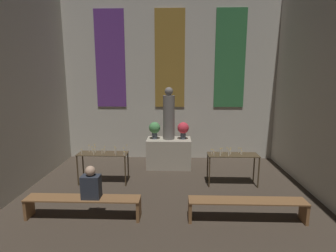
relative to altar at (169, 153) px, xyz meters
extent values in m
cube|color=beige|center=(0.00, 1.04, 2.36)|extent=(7.28, 0.12, 5.63)
cube|color=#60337F|center=(-1.97, 0.96, 2.92)|extent=(0.99, 0.03, 3.15)
cube|color=olive|center=(0.00, 0.96, 2.92)|extent=(0.99, 0.03, 3.15)
cube|color=#33723F|center=(1.97, 0.96, 2.92)|extent=(0.99, 0.03, 3.15)
cube|color=#ADA38E|center=(0.00, 0.00, 0.00)|extent=(1.35, 0.76, 0.91)
cylinder|color=slate|center=(0.00, 0.00, 1.12)|extent=(0.35, 0.35, 1.34)
sphere|color=slate|center=(0.00, 0.00, 1.92)|extent=(0.25, 0.25, 0.25)
cylinder|color=#4C5666|center=(-0.44, 0.00, 0.57)|extent=(0.17, 0.17, 0.23)
sphere|color=#4C9351|center=(-0.44, 0.00, 0.80)|extent=(0.35, 0.35, 0.35)
cylinder|color=#4C5666|center=(0.44, 0.00, 0.57)|extent=(0.17, 0.17, 0.23)
sphere|color=#DB3342|center=(0.44, 0.00, 0.80)|extent=(0.35, 0.35, 0.35)
cube|color=#473823|center=(-1.70, -1.31, 0.36)|extent=(1.30, 0.47, 0.02)
cylinder|color=#473823|center=(-2.33, -1.52, -0.05)|extent=(0.04, 0.04, 0.80)
cylinder|color=#473823|center=(-1.08, -1.52, -0.05)|extent=(0.04, 0.04, 0.80)
cylinder|color=#473823|center=(-2.33, -1.11, -0.05)|extent=(0.04, 0.04, 0.80)
cylinder|color=#473823|center=(-1.08, -1.11, -0.05)|extent=(0.04, 0.04, 0.80)
cylinder|color=silver|center=(-1.38, -1.34, 0.45)|extent=(0.02, 0.02, 0.17)
sphere|color=#F9CC4C|center=(-1.38, -1.34, 0.55)|extent=(0.02, 0.02, 0.02)
cylinder|color=silver|center=(-1.89, -1.47, 0.43)|extent=(0.02, 0.02, 0.13)
sphere|color=#F9CC4C|center=(-1.89, -1.47, 0.51)|extent=(0.02, 0.02, 0.02)
cylinder|color=silver|center=(-1.09, -1.51, 0.41)|extent=(0.02, 0.02, 0.09)
sphere|color=#F9CC4C|center=(-1.09, -1.51, 0.47)|extent=(0.02, 0.02, 0.02)
cylinder|color=silver|center=(-1.32, -1.48, 0.46)|extent=(0.02, 0.02, 0.18)
sphere|color=#F9CC4C|center=(-1.32, -1.48, 0.56)|extent=(0.02, 0.02, 0.02)
cylinder|color=silver|center=(-1.98, -1.13, 0.45)|extent=(0.02, 0.02, 0.17)
sphere|color=#F9CC4C|center=(-1.98, -1.13, 0.55)|extent=(0.02, 0.02, 0.02)
cylinder|color=silver|center=(-1.68, -1.19, 0.43)|extent=(0.02, 0.02, 0.14)
sphere|color=#F9CC4C|center=(-1.68, -1.19, 0.51)|extent=(0.02, 0.02, 0.02)
cylinder|color=silver|center=(-2.00, -1.25, 0.43)|extent=(0.02, 0.02, 0.13)
sphere|color=#F9CC4C|center=(-2.00, -1.25, 0.51)|extent=(0.02, 0.02, 0.02)
cylinder|color=silver|center=(-1.10, -1.13, 0.45)|extent=(0.02, 0.02, 0.17)
sphere|color=#F9CC4C|center=(-1.10, -1.13, 0.54)|extent=(0.02, 0.02, 0.02)
cylinder|color=silver|center=(-1.12, -1.45, 0.45)|extent=(0.02, 0.02, 0.17)
sphere|color=#F9CC4C|center=(-1.12, -1.45, 0.55)|extent=(0.02, 0.02, 0.02)
cylinder|color=silver|center=(-1.66, -1.34, 0.42)|extent=(0.02, 0.02, 0.11)
sphere|color=#F9CC4C|center=(-1.66, -1.34, 0.49)|extent=(0.02, 0.02, 0.02)
cylinder|color=silver|center=(-1.92, -1.25, 0.44)|extent=(0.02, 0.02, 0.16)
sphere|color=#F9CC4C|center=(-1.92, -1.25, 0.53)|extent=(0.02, 0.02, 0.02)
cylinder|color=silver|center=(-2.11, -1.19, 0.45)|extent=(0.02, 0.02, 0.17)
sphere|color=#F9CC4C|center=(-2.11, -1.19, 0.54)|extent=(0.02, 0.02, 0.02)
cylinder|color=silver|center=(-2.23, -1.43, 0.42)|extent=(0.02, 0.02, 0.11)
sphere|color=#F9CC4C|center=(-2.23, -1.43, 0.49)|extent=(0.02, 0.02, 0.02)
cylinder|color=silver|center=(-1.71, -1.38, 0.41)|extent=(0.02, 0.02, 0.10)
sphere|color=#F9CC4C|center=(-1.71, -1.38, 0.48)|extent=(0.02, 0.02, 0.02)
cube|color=#473823|center=(1.70, -1.31, 0.36)|extent=(1.30, 0.47, 0.02)
cylinder|color=#473823|center=(1.08, -1.52, -0.05)|extent=(0.04, 0.04, 0.80)
cylinder|color=#473823|center=(2.33, -1.52, -0.05)|extent=(0.04, 0.04, 0.80)
cylinder|color=#473823|center=(1.08, -1.11, -0.05)|extent=(0.04, 0.04, 0.80)
cylinder|color=#473823|center=(2.33, -1.11, -0.05)|extent=(0.04, 0.04, 0.80)
cylinder|color=silver|center=(1.14, -1.32, 0.43)|extent=(0.02, 0.02, 0.12)
sphere|color=#F9CC4C|center=(1.14, -1.32, 0.50)|extent=(0.02, 0.02, 0.02)
cylinder|color=silver|center=(1.89, -1.16, 0.42)|extent=(0.02, 0.02, 0.12)
sphere|color=#F9CC4C|center=(1.89, -1.16, 0.49)|extent=(0.02, 0.02, 0.02)
cylinder|color=silver|center=(1.34, -1.47, 0.46)|extent=(0.02, 0.02, 0.18)
sphere|color=#F9CC4C|center=(1.34, -1.47, 0.56)|extent=(0.02, 0.02, 0.02)
cylinder|color=silver|center=(1.56, -1.45, 0.45)|extent=(0.02, 0.02, 0.17)
sphere|color=#F9CC4C|center=(1.56, -1.45, 0.55)|extent=(0.02, 0.02, 0.02)
cylinder|color=silver|center=(1.58, -1.12, 0.42)|extent=(0.02, 0.02, 0.12)
sphere|color=#F9CC4C|center=(1.58, -1.12, 0.49)|extent=(0.02, 0.02, 0.02)
cylinder|color=silver|center=(1.57, -1.43, 0.43)|extent=(0.02, 0.02, 0.13)
sphere|color=#F9CC4C|center=(1.57, -1.43, 0.51)|extent=(0.02, 0.02, 0.02)
cylinder|color=silver|center=(1.65, -1.27, 0.44)|extent=(0.02, 0.02, 0.15)
sphere|color=#F9CC4C|center=(1.65, -1.27, 0.53)|extent=(0.02, 0.02, 0.02)
cylinder|color=silver|center=(1.91, -1.27, 0.44)|extent=(0.02, 0.02, 0.14)
sphere|color=#F9CC4C|center=(1.91, -1.27, 0.52)|extent=(0.02, 0.02, 0.02)
cylinder|color=silver|center=(1.92, -1.32, 0.41)|extent=(0.02, 0.02, 0.10)
sphere|color=#F9CC4C|center=(1.92, -1.32, 0.47)|extent=(0.02, 0.02, 0.02)
cylinder|color=silver|center=(1.19, -1.42, 0.41)|extent=(0.02, 0.02, 0.09)
sphere|color=#F9CC4C|center=(1.19, -1.42, 0.47)|extent=(0.02, 0.02, 0.02)
cylinder|color=silver|center=(1.20, -1.23, 0.41)|extent=(0.02, 0.02, 0.09)
sphere|color=#F9CC4C|center=(1.20, -1.23, 0.47)|extent=(0.02, 0.02, 0.02)
cylinder|color=silver|center=(1.63, -1.31, 0.43)|extent=(0.02, 0.02, 0.12)
sphere|color=#F9CC4C|center=(1.63, -1.31, 0.50)|extent=(0.02, 0.02, 0.02)
cylinder|color=silver|center=(1.43, -1.22, 0.43)|extent=(0.02, 0.02, 0.13)
sphere|color=#F9CC4C|center=(1.43, -1.22, 0.50)|extent=(0.02, 0.02, 0.02)
cylinder|color=silver|center=(1.36, -1.43, 0.45)|extent=(0.02, 0.02, 0.17)
sphere|color=#F9CC4C|center=(1.36, -1.43, 0.55)|extent=(0.02, 0.02, 0.02)
cube|color=brown|center=(-1.62, -3.11, -0.03)|extent=(2.28, 0.36, 0.03)
cube|color=brown|center=(-2.73, -3.11, -0.25)|extent=(0.06, 0.32, 0.41)
cube|color=brown|center=(-0.51, -3.11, -0.25)|extent=(0.06, 0.32, 0.41)
cube|color=brown|center=(1.62, -3.11, -0.03)|extent=(2.28, 0.36, 0.03)
cube|color=brown|center=(0.51, -3.11, -0.25)|extent=(0.06, 0.32, 0.41)
cube|color=brown|center=(2.73, -3.11, -0.25)|extent=(0.06, 0.32, 0.41)
cube|color=#282D38|center=(-1.44, -3.11, 0.22)|extent=(0.36, 0.24, 0.46)
sphere|color=tan|center=(-1.44, -3.11, 0.55)|extent=(0.20, 0.20, 0.20)
camera|label=1|loc=(0.23, -7.90, 2.34)|focal=28.00mm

